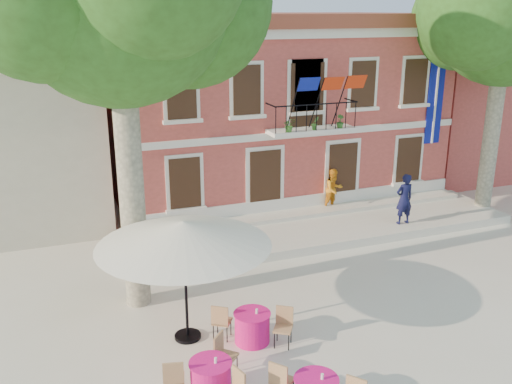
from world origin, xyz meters
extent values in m
plane|color=beige|center=(0.00, 0.00, 0.00)|extent=(90.00, 90.00, 0.00)
cube|color=#CC5049|center=(2.00, 10.00, 3.50)|extent=(13.00, 8.00, 7.00)
cube|color=brown|center=(2.00, 10.00, 7.25)|extent=(13.50, 8.50, 0.50)
cube|color=silver|center=(2.00, 6.05, 6.85)|extent=(13.30, 0.35, 0.35)
cube|color=silver|center=(2.00, 5.55, 3.50)|extent=(3.20, 0.90, 0.15)
cube|color=black|center=(2.00, 5.15, 4.50)|extent=(3.20, 0.04, 0.04)
cube|color=#0C178E|center=(7.60, 5.94, 4.30)|extent=(0.70, 0.05, 3.60)
cube|color=navy|center=(1.10, 4.80, 5.25)|extent=(0.76, 0.27, 0.47)
cube|color=red|center=(2.00, 4.80, 5.25)|extent=(0.76, 0.29, 0.47)
cube|color=red|center=(2.90, 4.80, 5.25)|extent=(0.76, 0.27, 0.47)
imported|color=#26591E|center=(1.00, 5.25, 3.82)|extent=(0.43, 0.37, 0.48)
imported|color=#26591E|center=(2.00, 5.25, 3.82)|extent=(0.26, 0.21, 0.48)
imported|color=#26591E|center=(3.00, 5.25, 3.82)|extent=(0.27, 0.27, 0.48)
cube|color=#CC5049|center=(14.00, 11.00, 3.00)|extent=(9.00, 9.00, 6.00)
cube|color=brown|center=(14.00, 11.00, 6.20)|extent=(9.40, 9.40, 0.40)
cube|color=silver|center=(2.00, 4.40, 0.15)|extent=(14.00, 3.40, 0.30)
cylinder|color=#A59E84|center=(-5.06, 1.58, 3.47)|extent=(0.66, 0.66, 6.94)
cylinder|color=#A59E84|center=(8.89, 4.09, 3.19)|extent=(0.60, 0.60, 6.39)
sphere|color=#244816|center=(8.89, 4.09, 7.48)|extent=(5.11, 5.11, 5.11)
cylinder|color=black|center=(-4.25, -0.63, 0.04)|extent=(0.65, 0.65, 0.08)
cylinder|color=black|center=(-4.25, -0.63, 1.34)|extent=(0.07, 0.07, 2.69)
cone|color=white|center=(-4.25, -0.63, 2.74)|extent=(4.09, 4.09, 0.59)
imported|color=#0F1133|center=(4.73, 3.47, 1.22)|extent=(0.68, 0.45, 1.85)
imported|color=orange|center=(3.11, 5.70, 1.10)|extent=(0.88, 0.74, 1.60)
cylinder|color=#EB1679|center=(-4.33, -2.90, 0.38)|extent=(0.84, 0.84, 0.75)
cylinder|color=#EB1679|center=(-4.33, -2.90, 0.76)|extent=(0.90, 0.90, 0.02)
cube|color=tan|center=(-5.05, -2.72, 0.47)|extent=(0.51, 0.51, 0.95)
cube|color=tan|center=(-3.80, -2.36, 0.47)|extent=(0.59, 0.59, 0.95)
cylinder|color=#EB1679|center=(-2.54, -4.16, 0.76)|extent=(0.90, 0.90, 0.02)
cube|color=tan|center=(-3.01, -3.57, 0.47)|extent=(0.59, 0.59, 0.95)
cylinder|color=#EB1679|center=(-2.83, -1.35, 0.38)|extent=(0.84, 0.84, 0.75)
cylinder|color=#EB1679|center=(-2.83, -1.35, 0.76)|extent=(0.90, 0.90, 0.02)
cube|color=tan|center=(-2.21, -1.77, 0.47)|extent=(0.58, 0.58, 0.95)
cube|color=tan|center=(-3.46, -0.93, 0.47)|extent=(0.58, 0.58, 0.95)
camera|label=1|loc=(-7.00, -12.60, 7.66)|focal=40.00mm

